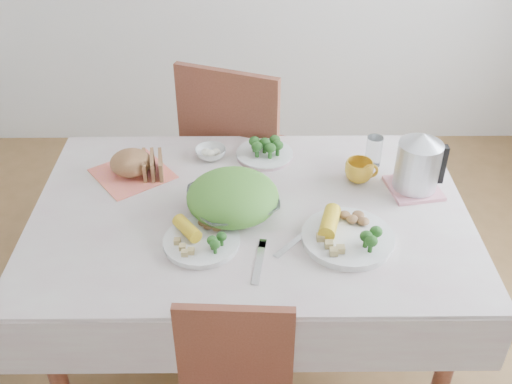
{
  "coord_description": "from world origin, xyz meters",
  "views": [
    {
      "loc": [
        0.01,
        -1.65,
        2.01
      ],
      "look_at": [
        0.02,
        0.02,
        0.82
      ],
      "focal_mm": 42.0,
      "sensor_mm": 36.0,
      "label": 1
    }
  ],
  "objects_px": {
    "dinner_plate_left": "(202,242)",
    "yellow_mug": "(359,171)",
    "salad_bowl": "(233,204)",
    "dining_table": "(251,289)",
    "dinner_plate_right": "(348,238)",
    "chair_far": "(247,165)",
    "electric_kettle": "(418,161)"
  },
  "relations": [
    {
      "from": "dinner_plate_left",
      "to": "yellow_mug",
      "type": "bearing_deg",
      "value": 32.91
    },
    {
      "from": "dinner_plate_left",
      "to": "yellow_mug",
      "type": "height_order",
      "value": "yellow_mug"
    },
    {
      "from": "chair_far",
      "to": "salad_bowl",
      "type": "height_order",
      "value": "chair_far"
    },
    {
      "from": "salad_bowl",
      "to": "yellow_mug",
      "type": "xyz_separation_m",
      "value": [
        0.46,
        0.19,
        0.01
      ]
    },
    {
      "from": "dining_table",
      "to": "salad_bowl",
      "type": "bearing_deg",
      "value": -163.63
    },
    {
      "from": "electric_kettle",
      "to": "salad_bowl",
      "type": "bearing_deg",
      "value": -171.07
    },
    {
      "from": "dining_table",
      "to": "dinner_plate_right",
      "type": "bearing_deg",
      "value": -29.08
    },
    {
      "from": "dining_table",
      "to": "salad_bowl",
      "type": "relative_size",
      "value": 4.75
    },
    {
      "from": "salad_bowl",
      "to": "chair_far",
      "type": "bearing_deg",
      "value": 86.85
    },
    {
      "from": "yellow_mug",
      "to": "salad_bowl",
      "type": "bearing_deg",
      "value": -157.45
    },
    {
      "from": "dinner_plate_left",
      "to": "salad_bowl",
      "type": "bearing_deg",
      "value": 60.17
    },
    {
      "from": "dinner_plate_left",
      "to": "electric_kettle",
      "type": "xyz_separation_m",
      "value": [
        0.75,
        0.3,
        0.11
      ]
    },
    {
      "from": "dining_table",
      "to": "chair_far",
      "type": "height_order",
      "value": "chair_far"
    },
    {
      "from": "dinner_plate_left",
      "to": "dinner_plate_right",
      "type": "relative_size",
      "value": 0.83
    },
    {
      "from": "salad_bowl",
      "to": "dinner_plate_left",
      "type": "distance_m",
      "value": 0.2
    },
    {
      "from": "dinner_plate_left",
      "to": "yellow_mug",
      "type": "distance_m",
      "value": 0.66
    },
    {
      "from": "yellow_mug",
      "to": "dinner_plate_left",
      "type": "bearing_deg",
      "value": -147.09
    },
    {
      "from": "chair_far",
      "to": "salad_bowl",
      "type": "relative_size",
      "value": 3.52
    },
    {
      "from": "salad_bowl",
      "to": "dinner_plate_right",
      "type": "xyz_separation_m",
      "value": [
        0.37,
        -0.16,
        -0.03
      ]
    },
    {
      "from": "dinner_plate_left",
      "to": "yellow_mug",
      "type": "relative_size",
      "value": 2.37
    },
    {
      "from": "salad_bowl",
      "to": "dinner_plate_right",
      "type": "bearing_deg",
      "value": -22.89
    },
    {
      "from": "yellow_mug",
      "to": "chair_far",
      "type": "bearing_deg",
      "value": 126.51
    },
    {
      "from": "salad_bowl",
      "to": "dinner_plate_right",
      "type": "distance_m",
      "value": 0.4
    },
    {
      "from": "dinner_plate_right",
      "to": "electric_kettle",
      "type": "height_order",
      "value": "electric_kettle"
    },
    {
      "from": "dinner_plate_right",
      "to": "electric_kettle",
      "type": "relative_size",
      "value": 1.38
    },
    {
      "from": "dinner_plate_right",
      "to": "yellow_mug",
      "type": "height_order",
      "value": "yellow_mug"
    },
    {
      "from": "salad_bowl",
      "to": "dinner_plate_left",
      "type": "height_order",
      "value": "salad_bowl"
    },
    {
      "from": "yellow_mug",
      "to": "electric_kettle",
      "type": "relative_size",
      "value": 0.48
    },
    {
      "from": "dining_table",
      "to": "dinner_plate_left",
      "type": "distance_m",
      "value": 0.47
    },
    {
      "from": "salad_bowl",
      "to": "yellow_mug",
      "type": "relative_size",
      "value": 2.82
    },
    {
      "from": "dining_table",
      "to": "yellow_mug",
      "type": "xyz_separation_m",
      "value": [
        0.4,
        0.17,
        0.43
      ]
    },
    {
      "from": "dining_table",
      "to": "salad_bowl",
      "type": "xyz_separation_m",
      "value": [
        -0.06,
        -0.02,
        0.42
      ]
    }
  ]
}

